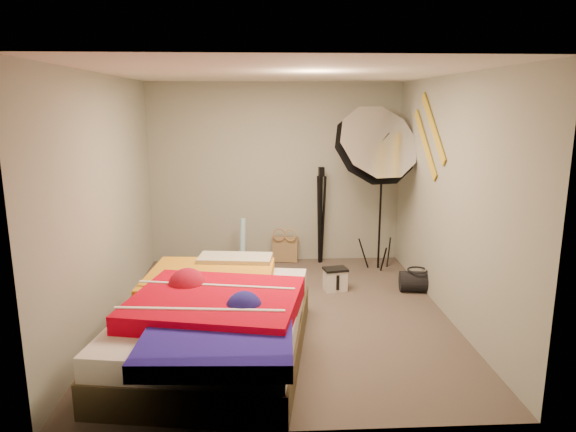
{
  "coord_description": "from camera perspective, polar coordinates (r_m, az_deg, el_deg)",
  "views": [
    {
      "loc": [
        -0.2,
        -5.13,
        2.21
      ],
      "look_at": [
        0.1,
        0.6,
        0.95
      ],
      "focal_mm": 32.0,
      "sensor_mm": 36.0,
      "label": 1
    }
  ],
  "objects": [
    {
      "name": "camera_tripod",
      "position": [
        7.15,
        3.67,
        0.83
      ],
      "size": [
        0.08,
        0.08,
        1.36
      ],
      "color": "black",
      "rests_on": "floor"
    },
    {
      "name": "photo_umbrella",
      "position": [
        6.67,
        9.56,
        7.46
      ],
      "size": [
        1.27,
        0.97,
        2.31
      ],
      "color": "black",
      "rests_on": "floor"
    },
    {
      "name": "wall_stripe_lower",
      "position": [
        6.3,
        14.99,
        7.79
      ],
      "size": [
        0.02,
        0.91,
        0.78
      ],
      "primitive_type": "cube",
      "rotation": [
        0.7,
        0.0,
        0.0
      ],
      "color": "gold",
      "rests_on": "wall_right"
    },
    {
      "name": "wall_front",
      "position": [
        3.28,
        0.66,
        -4.64
      ],
      "size": [
        3.5,
        0.0,
        3.5
      ],
      "primitive_type": "plane",
      "rotation": [
        -1.57,
        0.0,
        0.0
      ],
      "color": "gray",
      "rests_on": "floor"
    },
    {
      "name": "wall_back",
      "position": [
        7.19,
        -1.39,
        4.72
      ],
      "size": [
        3.5,
        0.0,
        3.5
      ],
      "primitive_type": "plane",
      "rotation": [
        1.57,
        0.0,
        0.0
      ],
      "color": "gray",
      "rests_on": "floor"
    },
    {
      "name": "duffel_bag",
      "position": [
        6.39,
        14.12,
        -7.07
      ],
      "size": [
        0.43,
        0.29,
        0.25
      ],
      "primitive_type": "cylinder",
      "rotation": [
        0.0,
        1.57,
        -0.12
      ],
      "color": "black",
      "rests_on": "floor"
    },
    {
      "name": "ceiling",
      "position": [
        5.14,
        -0.79,
        15.62
      ],
      "size": [
        4.0,
        4.0,
        0.0
      ],
      "primitive_type": "plane",
      "rotation": [
        3.14,
        0.0,
        0.0
      ],
      "color": "silver",
      "rests_on": "wall_back"
    },
    {
      "name": "wall_right",
      "position": [
        5.57,
        17.56,
        1.88
      ],
      "size": [
        0.0,
        4.0,
        4.0
      ],
      "primitive_type": "plane",
      "rotation": [
        1.57,
        0.0,
        -1.57
      ],
      "color": "gray",
      "rests_on": "floor"
    },
    {
      "name": "camera_case",
      "position": [
        6.25,
        5.26,
        -7.1
      ],
      "size": [
        0.29,
        0.23,
        0.26
      ],
      "primitive_type": "cube",
      "rotation": [
        0.0,
        0.0,
        0.19
      ],
      "color": "silver",
      "rests_on": "floor"
    },
    {
      "name": "tote_bag",
      "position": [
        7.32,
        -0.31,
        -3.71
      ],
      "size": [
        0.38,
        0.22,
        0.37
      ],
      "primitive_type": "cube",
      "rotation": [
        -0.14,
        0.0,
        -0.18
      ],
      "color": "#9A7D52",
      "rests_on": "floor"
    },
    {
      "name": "bed",
      "position": [
        4.69,
        -8.06,
        -11.49
      ],
      "size": [
        1.84,
        2.5,
        0.64
      ],
      "color": "#4D412A",
      "rests_on": "floor"
    },
    {
      "name": "wall_left",
      "position": [
        5.44,
        -19.5,
        1.51
      ],
      "size": [
        0.0,
        4.0,
        4.0
      ],
      "primitive_type": "plane",
      "rotation": [
        1.57,
        0.0,
        1.57
      ],
      "color": "gray",
      "rests_on": "floor"
    },
    {
      "name": "floor",
      "position": [
        5.59,
        -0.71,
        -10.91
      ],
      "size": [
        4.0,
        4.0,
        0.0
      ],
      "primitive_type": "plane",
      "color": "brown",
      "rests_on": "ground"
    },
    {
      "name": "wrapping_roll",
      "position": [
        6.97,
        -5.06,
        -3.14
      ],
      "size": [
        0.11,
        0.21,
        0.7
      ],
      "primitive_type": "cylinder",
      "rotation": [
        -0.17,
        0.0,
        -0.14
      ],
      "color": "#4EACC8",
      "rests_on": "floor"
    },
    {
      "name": "wall_stripe_upper",
      "position": [
        6.05,
        15.83,
        9.47
      ],
      "size": [
        0.02,
        0.91,
        0.78
      ],
      "primitive_type": "cube",
      "rotation": [
        0.7,
        0.0,
        0.0
      ],
      "color": "gold",
      "rests_on": "wall_right"
    }
  ]
}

